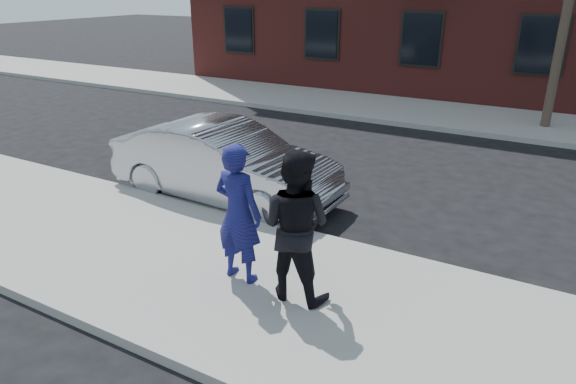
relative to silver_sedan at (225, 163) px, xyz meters
The scene contains 8 objects.
ground 2.50m from the silver_sedan, 75.22° to the right, with size 100.00×100.00×0.00m, color black.
near_sidewalk 2.71m from the silver_sedan, 76.62° to the right, with size 50.00×3.50×0.15m, color #9B9993.
near_curb 1.19m from the silver_sedan, 51.03° to the right, with size 50.00×0.10×0.15m, color #999691.
far_sidewalk 9.00m from the silver_sedan, 86.12° to the left, with size 50.00×3.50×0.15m, color #9B9993.
far_curb 7.21m from the silver_sedan, 85.15° to the left, with size 50.00×0.10×0.15m, color #999691.
silver_sedan is the anchor object (origin of this frame).
man_hoodie 3.25m from the silver_sedan, 50.58° to the right, with size 0.74×0.54×1.96m.
man_peacoat 3.86m from the silver_sedan, 40.57° to the right, with size 1.02×0.81×2.02m.
Camera 1 is at (5.09, -5.33, 4.00)m, focal length 32.00 mm.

